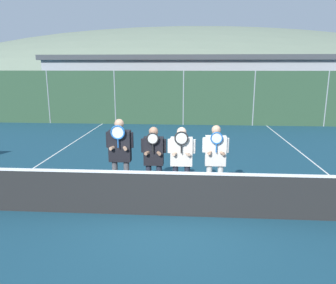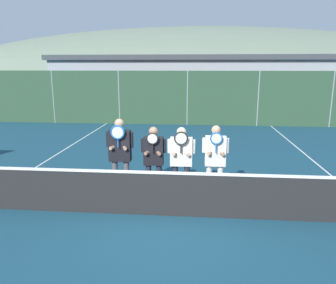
{
  "view_description": "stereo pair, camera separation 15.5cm",
  "coord_description": "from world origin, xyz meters",
  "px_view_note": "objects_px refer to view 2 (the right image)",
  "views": [
    {
      "loc": [
        0.39,
        -6.23,
        3.01
      ],
      "look_at": [
        -0.12,
        1.11,
        1.31
      ],
      "focal_mm": 35.0,
      "sensor_mm": 36.0,
      "label": 1
    },
    {
      "loc": [
        0.55,
        -6.22,
        3.01
      ],
      "look_at": [
        -0.12,
        1.11,
        1.31
      ],
      "focal_mm": 35.0,
      "sensor_mm": 36.0,
      "label": 2
    }
  ],
  "objects_px": {
    "player_center_left": "(154,157)",
    "car_center": "(256,102)",
    "player_rightmost": "(215,157)",
    "player_leftmost": "(120,152)",
    "player_center_right": "(181,157)",
    "car_left_of_center": "(175,101)",
    "car_far_left": "(94,100)"
  },
  "relations": [
    {
      "from": "player_leftmost",
      "to": "player_rightmost",
      "type": "relative_size",
      "value": 1.07
    },
    {
      "from": "car_left_of_center",
      "to": "car_far_left",
      "type": "bearing_deg",
      "value": 179.89
    },
    {
      "from": "player_leftmost",
      "to": "car_left_of_center",
      "type": "xyz_separation_m",
      "value": [
        0.32,
        13.24,
        -0.21
      ]
    },
    {
      "from": "player_rightmost",
      "to": "car_center",
      "type": "height_order",
      "value": "player_rightmost"
    },
    {
      "from": "player_center_right",
      "to": "car_left_of_center",
      "type": "relative_size",
      "value": 0.38
    },
    {
      "from": "player_center_right",
      "to": "car_left_of_center",
      "type": "bearing_deg",
      "value": 94.65
    },
    {
      "from": "player_center_left",
      "to": "car_center",
      "type": "height_order",
      "value": "car_center"
    },
    {
      "from": "player_center_right",
      "to": "player_rightmost",
      "type": "bearing_deg",
      "value": -1.67
    },
    {
      "from": "player_leftmost",
      "to": "car_far_left",
      "type": "xyz_separation_m",
      "value": [
        -4.87,
        13.25,
        -0.21
      ]
    },
    {
      "from": "player_center_left",
      "to": "car_left_of_center",
      "type": "relative_size",
      "value": 0.38
    },
    {
      "from": "player_center_right",
      "to": "car_far_left",
      "type": "height_order",
      "value": "car_far_left"
    },
    {
      "from": "car_center",
      "to": "car_left_of_center",
      "type": "bearing_deg",
      "value": -179.57
    },
    {
      "from": "player_rightmost",
      "to": "car_far_left",
      "type": "distance_m",
      "value": 14.96
    },
    {
      "from": "car_center",
      "to": "player_center_left",
      "type": "bearing_deg",
      "value": -108.84
    },
    {
      "from": "car_center",
      "to": "player_leftmost",
      "type": "bearing_deg",
      "value": -111.65
    },
    {
      "from": "player_rightmost",
      "to": "player_leftmost",
      "type": "bearing_deg",
      "value": -178.95
    },
    {
      "from": "player_center_left",
      "to": "car_left_of_center",
      "type": "xyz_separation_m",
      "value": [
        -0.44,
        13.17,
        -0.09
      ]
    },
    {
      "from": "player_center_right",
      "to": "player_rightmost",
      "type": "distance_m",
      "value": 0.76
    },
    {
      "from": "car_far_left",
      "to": "car_center",
      "type": "bearing_deg",
      "value": 0.16
    },
    {
      "from": "player_center_left",
      "to": "car_far_left",
      "type": "height_order",
      "value": "car_far_left"
    },
    {
      "from": "car_left_of_center",
      "to": "player_center_right",
      "type": "bearing_deg",
      "value": -85.35
    },
    {
      "from": "player_leftmost",
      "to": "car_center",
      "type": "height_order",
      "value": "player_leftmost"
    },
    {
      "from": "player_leftmost",
      "to": "player_center_right",
      "type": "bearing_deg",
      "value": 2.54
    },
    {
      "from": "player_center_left",
      "to": "car_left_of_center",
      "type": "bearing_deg",
      "value": 91.91
    },
    {
      "from": "car_far_left",
      "to": "car_left_of_center",
      "type": "distance_m",
      "value": 5.19
    },
    {
      "from": "player_center_right",
      "to": "car_center",
      "type": "relative_size",
      "value": 0.41
    },
    {
      "from": "player_rightmost",
      "to": "car_center",
      "type": "relative_size",
      "value": 0.42
    },
    {
      "from": "player_center_left",
      "to": "car_center",
      "type": "bearing_deg",
      "value": 71.16
    },
    {
      "from": "player_leftmost",
      "to": "player_center_left",
      "type": "bearing_deg",
      "value": 4.96
    },
    {
      "from": "car_far_left",
      "to": "car_center",
      "type": "distance_m",
      "value": 10.13
    },
    {
      "from": "player_rightmost",
      "to": "car_center",
      "type": "bearing_deg",
      "value": 76.77
    },
    {
      "from": "player_center_left",
      "to": "car_left_of_center",
      "type": "height_order",
      "value": "car_left_of_center"
    }
  ]
}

